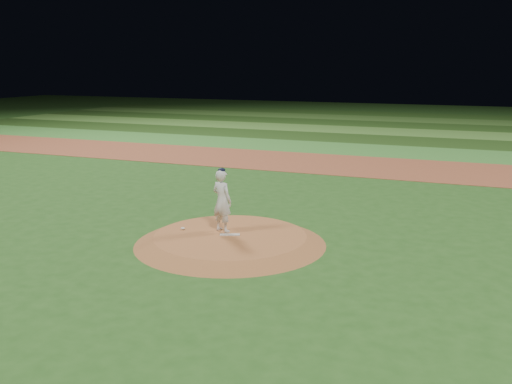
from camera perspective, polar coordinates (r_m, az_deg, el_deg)
name	(u,v)px	position (r m, az deg, el deg)	size (l,w,h in m)	color
ground	(230,243)	(16.51, -2.58, -5.16)	(120.00, 120.00, 0.00)	#234F19
infield_dirt_band	(343,165)	(29.48, 8.68, 2.73)	(70.00, 6.00, 0.02)	brown
outfield_stripe_0	(364,150)	(34.79, 10.76, 4.17)	(70.00, 5.00, 0.02)	#367A2C
outfield_stripe_1	(379,140)	(39.67, 12.17, 5.15)	(70.00, 5.00, 0.02)	#1F3F14
outfield_stripe_2	(390,132)	(44.57, 13.28, 5.91)	(70.00, 5.00, 0.02)	#457D2D
outfield_stripe_3	(400,125)	(49.49, 14.16, 6.51)	(70.00, 5.00, 0.02)	#214315
outfield_stripe_4	(407,120)	(54.43, 14.89, 7.01)	(70.00, 5.00, 0.02)	#3A6A26
outfield_stripe_5	(414,115)	(59.38, 15.50, 7.42)	(70.00, 5.00, 0.02)	#264F19
pitchers_mound	(230,239)	(16.47, -2.59, -4.74)	(5.50, 5.50, 0.25)	#9E5D31
pitching_rubber	(230,235)	(16.42, -2.64, -4.29)	(0.58, 0.14, 0.03)	silver
rosin_bag	(183,228)	(17.09, -7.34, -3.63)	(0.13, 0.13, 0.07)	silver
pitcher_on_mound	(222,200)	(16.58, -3.42, -0.85)	(0.77, 0.63, 1.89)	silver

